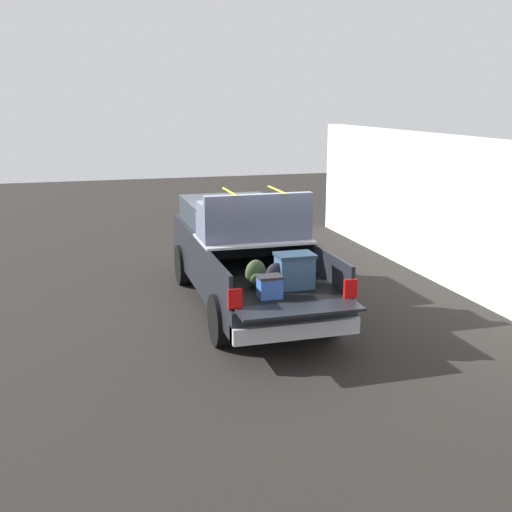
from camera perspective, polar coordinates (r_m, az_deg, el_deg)
name	(u,v)px	position (r m, az deg, el deg)	size (l,w,h in m)	color
ground_plane	(247,305)	(11.78, -0.80, -4.51)	(40.00, 40.00, 0.00)	black
pickup_truck	(242,252)	(11.84, -1.24, 0.35)	(6.05, 2.06, 2.23)	black
building_facade	(433,206)	(14.03, 15.80, 4.38)	(11.23, 0.36, 3.05)	white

